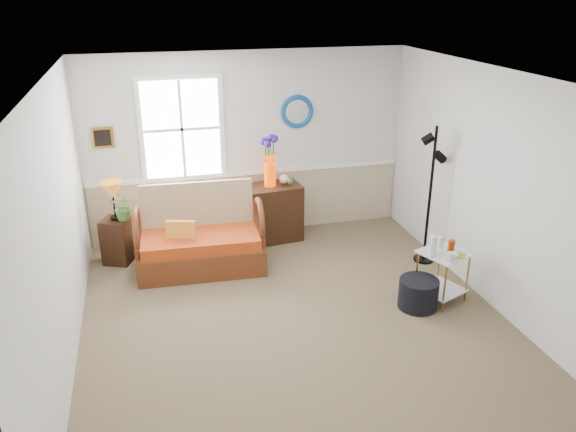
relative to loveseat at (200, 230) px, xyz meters
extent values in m
cube|color=brown|center=(0.83, -1.53, -0.52)|extent=(4.50, 5.00, 0.01)
cube|color=white|center=(0.83, -1.53, 2.08)|extent=(4.50, 5.00, 0.01)
cube|color=silver|center=(0.83, 0.97, 0.78)|extent=(4.50, 0.01, 2.60)
cube|color=silver|center=(0.83, -4.03, 0.78)|extent=(4.50, 0.01, 2.60)
cube|color=silver|center=(-1.42, -1.53, 0.78)|extent=(0.01, 5.00, 2.60)
cube|color=silver|center=(3.08, -1.53, 0.78)|extent=(0.01, 5.00, 2.60)
cube|color=tan|center=(0.83, 0.95, -0.07)|extent=(4.46, 0.02, 0.90)
cube|color=white|center=(0.83, 0.94, 0.40)|extent=(4.46, 0.04, 0.06)
cube|color=#AF7629|center=(-1.09, 0.95, 1.03)|extent=(0.28, 0.03, 0.28)
torus|color=#0A5A9D|center=(1.53, 0.95, 1.23)|extent=(0.47, 0.07, 0.47)
imported|color=#507F3B|center=(-0.90, 0.39, 0.22)|extent=(0.45, 0.46, 0.27)
cylinder|color=black|center=(2.25, -1.60, -0.34)|extent=(0.55, 0.55, 0.34)
camera|label=1|loc=(-0.57, -6.54, 2.87)|focal=35.00mm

